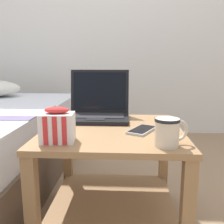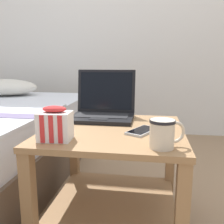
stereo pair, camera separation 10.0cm
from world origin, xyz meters
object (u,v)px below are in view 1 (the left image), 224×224
mug_front_left (168,131)px  cell_phone (142,130)px  laptop (98,109)px  snack_bag (57,126)px

mug_front_left → cell_phone: mug_front_left is taller
mug_front_left → cell_phone: bearing=111.8°
laptop → mug_front_left: bearing=-55.9°
cell_phone → snack_bag: bearing=-153.0°
laptop → cell_phone: bearing=-48.2°
laptop → mug_front_left: (0.28, -0.41, 0.00)m
mug_front_left → snack_bag: (-0.38, 0.03, 0.00)m
laptop → cell_phone: (0.21, -0.23, -0.04)m
snack_bag → cell_phone: 0.35m
mug_front_left → snack_bag: snack_bag is taller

